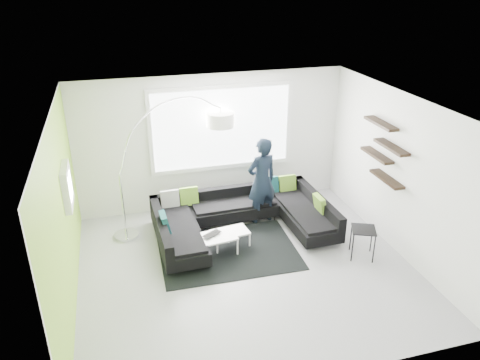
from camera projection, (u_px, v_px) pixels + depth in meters
name	position (u px, v px, depth m)	size (l,w,h in m)	color
ground	(246.00, 268.00, 7.94)	(5.50, 5.50, 0.00)	gray
room_shell	(245.00, 165.00, 7.38)	(5.54, 5.04, 2.82)	silver
sectional_sofa	(243.00, 220.00, 8.81)	(3.29, 2.09, 0.70)	black
rug	(228.00, 251.00, 8.39)	(2.41, 1.76, 0.01)	black
coffee_table	(222.00, 241.00, 8.39)	(1.05, 0.61, 0.34)	white
arc_lamp	(120.00, 175.00, 8.35)	(2.38, 0.97, 2.53)	white
side_table	(362.00, 243.00, 8.15)	(0.40, 0.40, 0.55)	black
person	(262.00, 181.00, 9.08)	(0.73, 0.57, 1.75)	black
laptop	(214.00, 235.00, 8.21)	(0.43, 0.39, 0.03)	black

